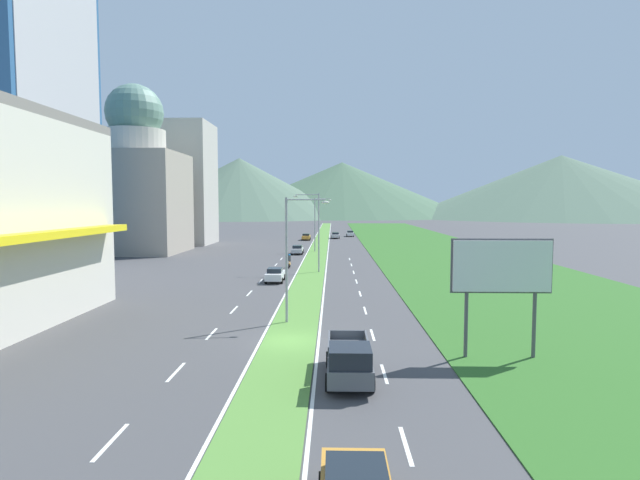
{
  "coord_description": "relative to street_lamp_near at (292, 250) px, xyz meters",
  "views": [
    {
      "loc": [
        2.59,
        -29.42,
        8.25
      ],
      "look_at": [
        0.99,
        32.75,
        3.73
      ],
      "focal_mm": 28.14,
      "sensor_mm": 36.0,
      "label": 1
    }
  ],
  "objects": [
    {
      "name": "car_0",
      "position": [
        -3.27,
        18.18,
        -4.28
      ],
      "size": [
        1.87,
        4.09,
        1.49
      ],
      "rotation": [
        0.0,
        0.0,
        1.57
      ],
      "color": "silver",
      "rests_on": "ground_plane"
    },
    {
      "name": "lane_dash_right_4",
      "position": [
        5.34,
        4.1,
        -5.03
      ],
      "size": [
        0.16,
        2.8,
        0.01
      ],
      "primitive_type": "cube",
      "color": "silver",
      "rests_on": "ground_plane"
    },
    {
      "name": "lane_dash_right_5",
      "position": [
        5.34,
        11.32,
        -5.03
      ],
      "size": [
        0.16,
        2.8,
        0.01
      ],
      "primitive_type": "cube",
      "color": "silver",
      "rests_on": "ground_plane"
    },
    {
      "name": "lane_dash_left_1",
      "position": [
        -4.86,
        -17.57,
        -5.03
      ],
      "size": [
        0.16,
        2.8,
        0.01
      ],
      "primitive_type": "cube",
      "color": "silver",
      "rests_on": "ground_plane"
    },
    {
      "name": "grass_median",
      "position": [
        0.24,
        55.21,
        -5.01
      ],
      "size": [
        3.2,
        240.0,
        0.06
      ],
      "primitive_type": "cube",
      "color": "#518438",
      "rests_on": "ground_plane"
    },
    {
      "name": "midrise_colored",
      "position": [
        -28.17,
        67.81,
        7.24
      ],
      "size": [
        12.39,
        12.39,
        24.55
      ],
      "primitive_type": "cube",
      "color": "#B7B2A8",
      "rests_on": "ground_plane"
    },
    {
      "name": "hill_far_right",
      "position": [
        135.08,
        261.75,
        13.06
      ],
      "size": [
        181.23,
        181.23,
        36.2
      ],
      "primitive_type": "cone",
      "color": "#516B56",
      "rests_on": "ground_plane"
    },
    {
      "name": "lane_dash_right_9",
      "position": [
        5.34,
        40.22,
        -5.03
      ],
      "size": [
        0.16,
        2.8,
        0.01
      ],
      "primitive_type": "cube",
      "color": "silver",
      "rests_on": "ground_plane"
    },
    {
      "name": "car_5",
      "position": [
        -2.98,
        47.58,
        -4.3
      ],
      "size": [
        1.88,
        4.5,
        1.45
      ],
      "rotation": [
        0.0,
        0.0,
        1.57
      ],
      "color": "#B2B2B7",
      "rests_on": "ground_plane"
    },
    {
      "name": "lane_dash_right_7",
      "position": [
        5.34,
        25.77,
        -5.03
      ],
      "size": [
        0.16,
        2.8,
        0.01
      ],
      "primitive_type": "cube",
      "color": "silver",
      "rests_on": "ground_plane"
    },
    {
      "name": "lane_dash_left_7",
      "position": [
        -4.86,
        25.77,
        -5.03
      ],
      "size": [
        0.16,
        2.8,
        0.01
      ],
      "primitive_type": "cube",
      "color": "silver",
      "rests_on": "ground_plane"
    },
    {
      "name": "billboard_roadside",
      "position": [
        11.76,
        -7.72,
        -0.32
      ],
      "size": [
        5.34,
        0.28,
        6.42
      ],
      "color": "#4C4C51",
      "rests_on": "ground_plane"
    },
    {
      "name": "hill_far_left",
      "position": [
        -51.13,
        254.93,
        12.16
      ],
      "size": [
        130.74,
        130.74,
        34.4
      ],
      "primitive_type": "cone",
      "color": "#516B56",
      "rests_on": "ground_plane"
    },
    {
      "name": "street_lamp_mid",
      "position": [
        0.81,
        25.64,
        0.42
      ],
      "size": [
        3.14,
        0.42,
        9.47
      ],
      "color": "#99999E",
      "rests_on": "ground_plane"
    },
    {
      "name": "pickup_truck_0",
      "position": [
        3.6,
        -11.38,
        -4.06
      ],
      "size": [
        2.18,
        5.4,
        2.0
      ],
      "rotation": [
        0.0,
        0.0,
        -1.57
      ],
      "color": "#515459",
      "rests_on": "ground_plane"
    },
    {
      "name": "lane_dash_left_4",
      "position": [
        -4.86,
        4.1,
        -5.03
      ],
      "size": [
        0.16,
        2.8,
        0.01
      ],
      "primitive_type": "cube",
      "color": "silver",
      "rests_on": "ground_plane"
    },
    {
      "name": "edge_line_median_left",
      "position": [
        -1.51,
        55.21,
        -5.03
      ],
      "size": [
        0.16,
        240.0,
        0.01
      ],
      "primitive_type": "cube",
      "color": "silver",
      "rests_on": "ground_plane"
    },
    {
      "name": "hill_far_center",
      "position": [
        8.71,
        291.11,
        12.36
      ],
      "size": [
        162.99,
        162.99,
        34.79
      ],
      "primitive_type": "cone",
      "color": "#47664C",
      "rests_on": "ground_plane"
    },
    {
      "name": "car_1",
      "position": [
        7.19,
        92.05,
        -4.3
      ],
      "size": [
        1.88,
        4.04,
        1.44
      ],
      "rotation": [
        0.0,
        0.0,
        -1.57
      ],
      "color": "silver",
      "rests_on": "ground_plane"
    },
    {
      "name": "grass_verge_right",
      "position": [
        20.84,
        55.21,
        -5.01
      ],
      "size": [
        24.0,
        240.0,
        0.06
      ],
      "primitive_type": "cube",
      "color": "#2D6023",
      "rests_on": "ground_plane"
    },
    {
      "name": "domed_building",
      "position": [
        -30.18,
        49.52,
        6.58
      ],
      "size": [
        15.03,
        15.03,
        28.02
      ],
      "color": "#9E9384",
      "rests_on": "ground_plane"
    },
    {
      "name": "lane_dash_right_3",
      "position": [
        5.34,
        -3.12,
        -5.03
      ],
      "size": [
        0.16,
        2.8,
        0.01
      ],
      "primitive_type": "cube",
      "color": "silver",
      "rests_on": "ground_plane"
    },
    {
      "name": "lane_dash_left_2",
      "position": [
        -4.86,
        -10.35,
        -5.03
      ],
      "size": [
        0.16,
        2.8,
        0.01
      ],
      "primitive_type": "cube",
      "color": "silver",
      "rests_on": "ground_plane"
    },
    {
      "name": "car_2",
      "position": [
        -3.23,
        78.96,
        -4.27
      ],
      "size": [
        1.92,
        4.58,
        1.49
      ],
      "rotation": [
        0.0,
        0.0,
        1.57
      ],
      "color": "#C6842D",
      "rests_on": "ground_plane"
    },
    {
      "name": "car_4",
      "position": [
        3.46,
        84.79,
        -4.3
      ],
      "size": [
        1.95,
        4.65,
        1.43
      ],
      "rotation": [
        0.0,
        0.0,
        -1.57
      ],
      "color": "#B2B2B7",
      "rests_on": "ground_plane"
    },
    {
      "name": "lane_dash_right_2",
      "position": [
        5.34,
        -10.35,
        -5.03
      ],
      "size": [
        0.16,
        2.8,
        0.01
      ],
      "primitive_type": "cube",
      "color": "silver",
      "rests_on": "ground_plane"
    },
    {
      "name": "lane_dash_left_3",
      "position": [
        -4.86,
        -3.12,
        -5.03
      ],
      "size": [
        0.16,
        2.8,
        0.01
      ],
      "primitive_type": "cube",
      "color": "silver",
      "rests_on": "ground_plane"
    },
    {
      "name": "lane_dash_left_5",
      "position": [
        -4.86,
        11.32,
        -5.03
      ],
      "size": [
        0.16,
        2.8,
        0.01
      ],
      "primitive_type": "cube",
      "color": "silver",
      "rests_on": "ground_plane"
    },
    {
      "name": "edge_line_median_right",
      "position": [
        1.99,
        55.21,
        -5.03
      ],
      "size": [
        0.16,
        240.0,
        0.01
      ],
      "primitive_type": "cube",
      "color": "silver",
      "rests_on": "ground_plane"
    },
    {
      "name": "lane_dash_left_9",
      "position": [
        -4.86,
        40.22,
        -5.03
      ],
      "size": [
        0.16,
        2.8,
        0.01
      ],
      "primitive_type": "cube",
      "color": "silver",
      "rests_on": "ground_plane"
    },
    {
      "name": "lane_dash_left_8",
      "position": [
        -4.86,
        32.99,
        -5.03
      ],
      "size": [
        0.16,
        2.8,
        0.01
      ],
      "primitive_type": "cube",
      "color": "silver",
      "rests_on": "ground_plane"
    },
    {
      "name": "motorcycle_rider",
      "position": [
        -2.77,
        29.94,
        -4.29
      ],
      "size": [
        0.36,
        2.0,
        1.8
      ],
      "rotation": [
        0.0,
        0.0,
        1.57
      ],
      "color": "black",
      "rests_on": "ground_plane"
    },
    {
      "name": "lane_dash_right_1",
      "position": [
        5.34,
        -17.57,
        -5.03
      ],
      "size": [
        0.16,
        2.8,
        0.01
      ],
      "primitive_type": "cube",
      "color": "silver",
      "rests_on": "ground_plane"
    },
    {
      "name": "lane_dash_right_8",
      "position": [
        5.34,
        32.99,
        -5.03
      ],
      "size": [
        0.16,
        2.8,
        0.01
      ],
      "primitive_type": "cube",
      "color": "silver",
      "rests_on": "ground_plane"
    },
    {
      "name": "street_lamp_near",
      "position": [
        0.0,
        0.0,
        0.0
      ],
      "size": [
        3.04,
        0.46,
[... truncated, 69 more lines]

